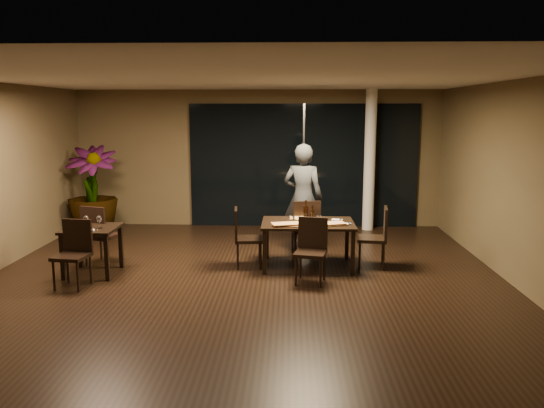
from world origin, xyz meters
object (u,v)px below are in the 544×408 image
at_px(side_table, 92,235).
at_px(chair_side_near, 74,249).
at_px(chair_main_far, 306,225).
at_px(bottle_b, 312,214).
at_px(main_table, 308,227).
at_px(chair_main_right, 378,234).
at_px(potted_plant, 92,190).
at_px(bottle_a, 306,212).
at_px(chair_main_near, 311,247).
at_px(bottle_c, 306,210).
at_px(diner, 303,198).
at_px(chair_main_left, 243,234).
at_px(chair_side_far, 98,232).

relative_size(side_table, chair_side_near, 0.82).
xyz_separation_m(chair_main_far, chair_side_near, (-3.43, -1.65, -0.03)).
bearing_deg(side_table, bottle_b, 8.69).
height_order(main_table, chair_main_right, chair_main_right).
height_order(potted_plant, bottle_a, potted_plant).
relative_size(potted_plant, bottle_a, 6.03).
bearing_deg(main_table, side_table, -171.63).
height_order(side_table, chair_main_far, chair_main_far).
distance_m(main_table, chair_main_far, 0.59).
distance_m(chair_main_near, chair_side_near, 3.50).
bearing_deg(chair_main_near, bottle_c, 105.64).
height_order(main_table, chair_side_near, chair_side_near).
distance_m(main_table, bottle_c, 0.29).
bearing_deg(bottle_c, chair_main_far, 88.00).
relative_size(chair_main_near, diner, 0.49).
distance_m(main_table, bottle_a, 0.24).
xyz_separation_m(chair_main_far, chair_main_left, (-1.04, -0.62, -0.02)).
bearing_deg(chair_main_far, main_table, 83.65).
height_order(main_table, chair_main_near, chair_main_near).
distance_m(side_table, bottle_c, 3.44).
xyz_separation_m(bottle_a, bottle_b, (0.11, -0.04, -0.01)).
bearing_deg(chair_side_far, chair_main_far, -151.39).
xyz_separation_m(chair_side_far, diner, (3.41, 1.05, 0.42)).
distance_m(chair_main_far, chair_side_near, 3.81).
relative_size(chair_main_far, bottle_a, 3.35).
relative_size(side_table, chair_side_far, 0.79).
distance_m(chair_main_near, diner, 1.84).
relative_size(chair_side_near, bottle_c, 2.85).
height_order(chair_side_near, bottle_a, bottle_a).
bearing_deg(chair_main_left, chair_main_near, -129.39).
height_order(side_table, diner, diner).
bearing_deg(main_table, chair_main_far, 91.74).
distance_m(side_table, diner, 3.69).
bearing_deg(chair_side_far, diner, -144.29).
bearing_deg(side_table, chair_side_near, -95.25).
bearing_deg(side_table, diner, 24.43).
height_order(chair_main_far, chair_side_near, chair_main_far).
bearing_deg(diner, chair_side_far, 32.07).
relative_size(main_table, chair_main_left, 1.53).
distance_m(chair_main_right, bottle_c, 1.24).
relative_size(chair_main_far, chair_main_left, 1.05).
height_order(chair_side_far, diner, diner).
height_order(chair_main_left, bottle_a, bottle_a).
relative_size(chair_main_right, diner, 0.51).
bearing_deg(chair_side_far, bottle_c, -158.37).
height_order(main_table, chair_main_far, chair_main_far).
relative_size(chair_main_far, diner, 0.52).
xyz_separation_m(chair_side_far, chair_side_near, (0.01, -1.03, -0.02)).
relative_size(side_table, chair_main_right, 0.80).
distance_m(chair_main_left, chair_side_near, 2.61).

